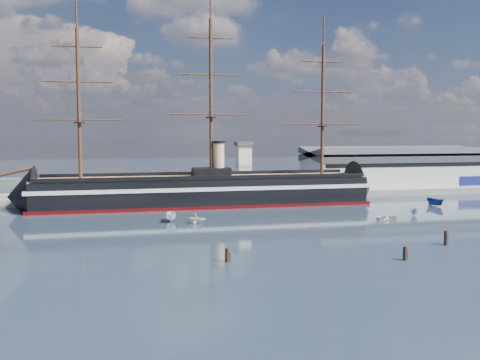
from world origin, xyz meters
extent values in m
plane|color=#1A273A|center=(0.00, 40.00, 0.00)|extent=(600.00, 600.00, 0.00)
cube|color=slate|center=(10.00, 76.00, 0.00)|extent=(180.00, 18.00, 2.00)
cube|color=#B7BABC|center=(58.00, 80.00, 7.00)|extent=(62.00, 20.00, 10.00)
cube|color=#3F4247|center=(58.00, 80.00, 12.60)|extent=(63.00, 21.00, 2.00)
cube|color=silver|center=(3.00, 73.00, 9.00)|extent=(4.00, 4.00, 14.00)
cube|color=#3F4247|center=(3.00, 73.00, 16.50)|extent=(5.00, 5.00, 1.00)
cube|color=black|center=(-11.31, 60.00, 4.00)|extent=(88.09, 16.48, 7.00)
cube|color=silver|center=(-11.31, 60.00, 5.20)|extent=(90.09, 16.73, 1.00)
cube|color=#430506|center=(-11.31, 60.00, 0.35)|extent=(90.09, 16.69, 0.90)
cone|color=black|center=(-57.81, 60.00, 3.70)|extent=(14.09, 15.76, 15.68)
cone|color=black|center=(35.19, 60.00, 3.70)|extent=(11.09, 15.74, 15.68)
cube|color=brown|center=(-11.31, 60.00, 7.60)|extent=(88.08, 15.20, 0.40)
cube|color=black|center=(-9.31, 60.00, 9.00)|extent=(10.03, 6.05, 2.50)
cylinder|color=tan|center=(-7.31, 60.00, 12.50)|extent=(3.20, 3.20, 9.00)
cylinder|color=#381E0F|center=(-43.31, 60.00, 26.80)|extent=(0.90, 0.90, 38.00)
cylinder|color=#381E0F|center=(-9.31, 60.00, 28.80)|extent=(0.90, 0.90, 42.00)
cylinder|color=#381E0F|center=(22.69, 60.00, 25.80)|extent=(0.90, 0.90, 36.00)
imported|color=white|center=(-22.91, 35.32, 0.00)|extent=(6.96, 3.26, 2.68)
imported|color=gray|center=(34.36, 30.63, 0.00)|extent=(5.08, 4.02, 1.94)
imported|color=white|center=(-17.80, 31.96, 0.00)|extent=(5.98, 7.31, 2.48)
imported|color=silver|center=(25.22, 26.69, 0.00)|extent=(1.43, 3.25, 1.49)
imported|color=navy|center=(49.11, 44.34, 0.00)|extent=(7.18, 3.81, 2.73)
cylinder|color=black|center=(-18.65, -3.90, 0.00)|extent=(0.64, 0.64, 2.85)
cylinder|color=black|center=(8.27, -9.25, 0.00)|extent=(0.64, 0.64, 2.86)
cylinder|color=black|center=(21.22, -0.83, 0.00)|extent=(0.64, 0.64, 3.24)
camera|label=1|loc=(-35.46, -82.11, 19.58)|focal=40.00mm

